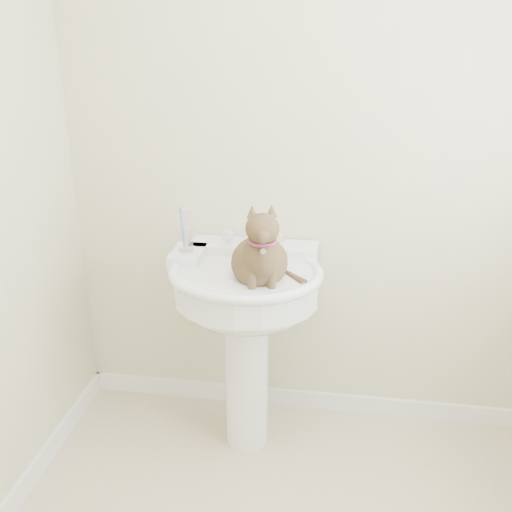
% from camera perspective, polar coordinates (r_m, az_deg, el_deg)
% --- Properties ---
extents(wall_back, '(2.20, 0.00, 2.50)m').
position_cam_1_polar(wall_back, '(2.44, 6.15, 9.67)').
color(wall_back, beige).
rests_on(wall_back, ground).
extents(baseboard_back, '(2.20, 0.02, 0.09)m').
position_cam_1_polar(baseboard_back, '(2.93, 5.17, -14.09)').
color(baseboard_back, white).
rests_on(baseboard_back, floor).
extents(pedestal_sink, '(0.65, 0.63, 0.89)m').
position_cam_1_polar(pedestal_sink, '(2.37, -1.04, -4.75)').
color(pedestal_sink, white).
rests_on(pedestal_sink, floor).
extents(faucet, '(0.28, 0.12, 0.14)m').
position_cam_1_polar(faucet, '(2.42, -0.40, 1.86)').
color(faucet, silver).
rests_on(faucet, pedestal_sink).
extents(soap_bar, '(0.10, 0.08, 0.03)m').
position_cam_1_polar(soap_bar, '(2.51, 1.53, 1.88)').
color(soap_bar, orange).
rests_on(soap_bar, pedestal_sink).
extents(toothbrush_cup, '(0.07, 0.07, 0.19)m').
position_cam_1_polar(toothbrush_cup, '(2.39, -7.03, 1.54)').
color(toothbrush_cup, silver).
rests_on(toothbrush_cup, pedestal_sink).
extents(cat, '(0.24, 0.31, 0.45)m').
position_cam_1_polar(cat, '(2.19, 0.40, -0.12)').
color(cat, brown).
rests_on(cat, pedestal_sink).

